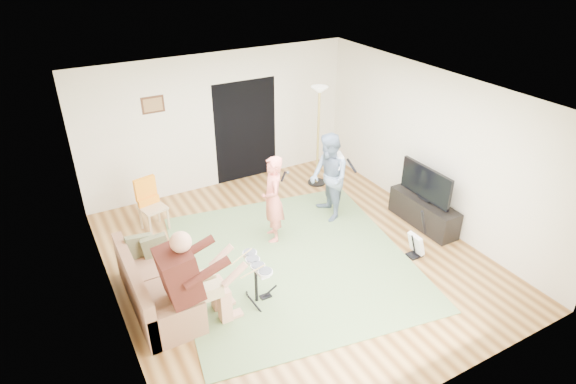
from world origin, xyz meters
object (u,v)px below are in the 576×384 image
(guitarist, at_px, (329,178))
(tv_cabinet, at_px, (423,212))
(guitar_spare, at_px, (416,243))
(singer, at_px, (273,199))
(dining_chair, at_px, (153,212))
(sofa, at_px, (153,290))
(television, at_px, (426,183))
(drum_kit, at_px, (256,284))
(torchiere_lamp, at_px, (319,119))

(guitarist, xyz_separation_m, tv_cabinet, (1.35, -1.05, -0.56))
(guitarist, relative_size, guitar_spare, 1.91)
(tv_cabinet, bearing_deg, guitarist, 142.17)
(singer, bearing_deg, dining_chair, -110.47)
(sofa, bearing_deg, guitarist, 13.12)
(dining_chair, relative_size, television, 0.84)
(singer, relative_size, tv_cabinet, 1.09)
(drum_kit, relative_size, dining_chair, 0.75)
(sofa, bearing_deg, tv_cabinet, -2.97)
(drum_kit, distance_m, dining_chair, 2.72)
(guitar_spare, bearing_deg, sofa, 167.08)
(television, bearing_deg, torchiere_lamp, 108.45)
(drum_kit, relative_size, guitar_spare, 0.84)
(tv_cabinet, height_order, television, television)
(singer, bearing_deg, tv_cabinet, 87.55)
(singer, xyz_separation_m, guitar_spare, (1.77, -1.58, -0.52))
(sofa, relative_size, television, 1.64)
(dining_chair, bearing_deg, guitarist, -35.30)
(drum_kit, relative_size, television, 0.63)
(singer, height_order, torchiere_lamp, torchiere_lamp)
(singer, height_order, guitar_spare, singer)
(guitar_spare, height_order, dining_chair, dining_chair)
(sofa, distance_m, television, 4.78)
(dining_chair, bearing_deg, tv_cabinet, -40.92)
(sofa, bearing_deg, drum_kit, -26.87)
(dining_chair, relative_size, tv_cabinet, 0.68)
(sofa, height_order, dining_chair, dining_chair)
(guitarist, relative_size, dining_chair, 1.70)
(tv_cabinet, bearing_deg, guitar_spare, -139.01)
(sofa, relative_size, tv_cabinet, 1.33)
(sofa, xyz_separation_m, dining_chair, (0.54, 1.96, 0.09))
(singer, xyz_separation_m, guitarist, (1.20, 0.14, 0.05))
(singer, height_order, guitarist, guitarist)
(guitarist, bearing_deg, dining_chair, -101.16)
(sofa, bearing_deg, television, -3.00)
(sofa, distance_m, singer, 2.39)
(torchiere_lamp, xyz_separation_m, television, (0.76, -2.28, -0.56))
(drum_kit, height_order, television, television)
(drum_kit, distance_m, guitarist, 2.64)
(guitar_spare, relative_size, tv_cabinet, 0.60)
(dining_chair, bearing_deg, sofa, -118.80)
(singer, distance_m, tv_cabinet, 2.75)
(sofa, height_order, torchiere_lamp, torchiere_lamp)
(torchiere_lamp, distance_m, television, 2.47)
(drum_kit, relative_size, torchiere_lamp, 0.34)
(drum_kit, xyz_separation_m, guitar_spare, (2.73, -0.27, -0.07))
(guitar_spare, distance_m, dining_chair, 4.51)
(torchiere_lamp, relative_size, dining_chair, 2.17)
(sofa, relative_size, torchiere_lamp, 0.90)
(dining_chair, xyz_separation_m, tv_cabinet, (4.24, -2.21, -0.09))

